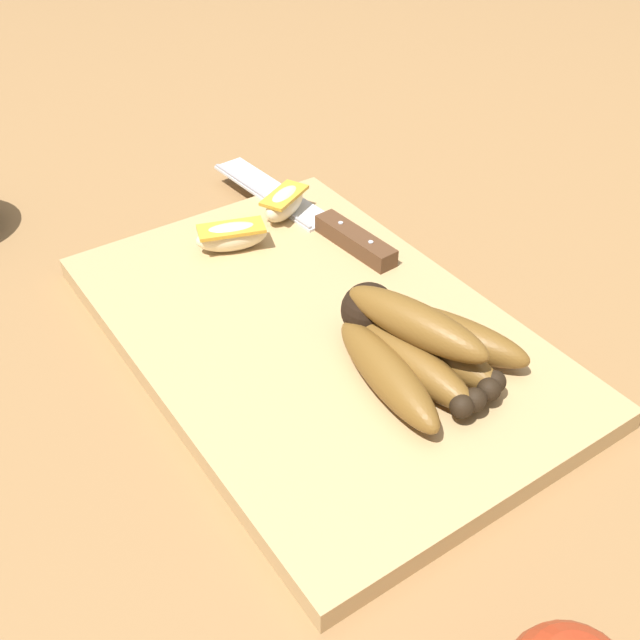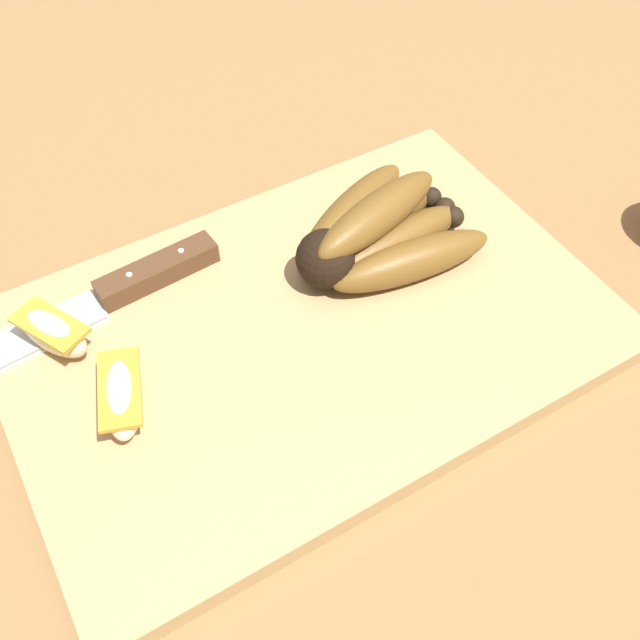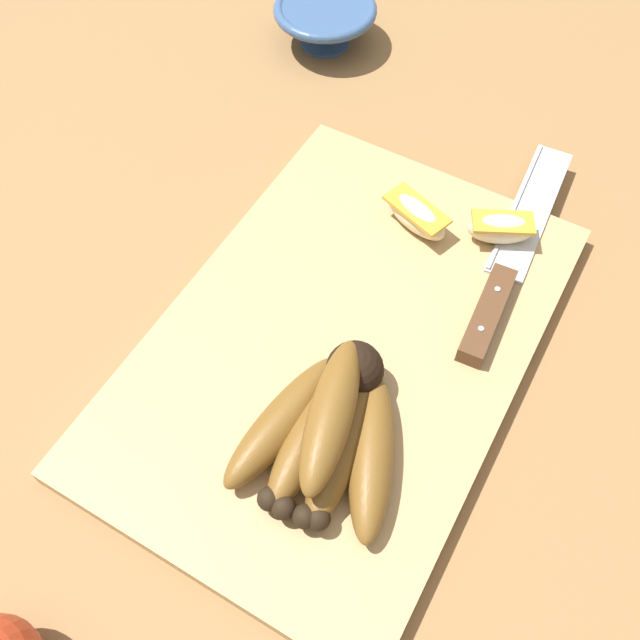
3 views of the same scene
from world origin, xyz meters
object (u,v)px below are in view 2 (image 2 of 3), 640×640
banana_bunch (376,233)px  apple_wedge_near (53,332)px  apple_wedge_middle (122,395)px  chefs_knife (102,300)px

banana_bunch → apple_wedge_near: banana_bunch is taller
banana_bunch → apple_wedge_near: (-0.26, 0.04, -0.01)m
banana_bunch → apple_wedge_middle: size_ratio=2.07×
banana_bunch → apple_wedge_near: 0.26m
chefs_knife → apple_wedge_near: size_ratio=4.23×
chefs_knife → apple_wedge_middle: 0.10m
apple_wedge_near → apple_wedge_middle: apple_wedge_near is taller
banana_bunch → chefs_knife: (-0.21, 0.06, -0.02)m
chefs_knife → apple_wedge_near: 0.05m
chefs_knife → apple_wedge_middle: apple_wedge_middle is taller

